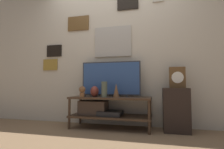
{
  "coord_description": "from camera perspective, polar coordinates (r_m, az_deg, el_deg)",
  "views": [
    {
      "loc": [
        0.71,
        -2.44,
        0.67
      ],
      "look_at": [
        0.03,
        0.27,
        0.85
      ],
      "focal_mm": 28.0,
      "sensor_mm": 36.0,
      "label": 1
    }
  ],
  "objects": [
    {
      "name": "decorative_bust",
      "position": [
        2.77,
        -9.71,
        -5.29
      ],
      "size": [
        0.1,
        0.1,
        0.17
      ],
      "color": "brown",
      "rests_on": "media_console"
    },
    {
      "name": "vase_tall_ceramic",
      "position": [
        2.68,
        -2.53,
        -4.89
      ],
      "size": [
        0.09,
        0.09,
        0.24
      ],
      "color": "#4C5647",
      "rests_on": "media_console"
    },
    {
      "name": "ground_plane",
      "position": [
        2.63,
        -2.14,
        -18.49
      ],
      "size": [
        12.0,
        12.0,
        0.0
      ],
      "primitive_type": "plane",
      "color": "#846647"
    },
    {
      "name": "media_console",
      "position": [
        2.85,
        -2.52,
        -10.91
      ],
      "size": [
        1.28,
        0.47,
        0.49
      ],
      "color": "#422D1E",
      "rests_on": "ground_plane"
    },
    {
      "name": "side_table",
      "position": [
        2.8,
        20.12,
        -10.69
      ],
      "size": [
        0.37,
        0.36,
        0.64
      ],
      "color": "black",
      "rests_on": "ground_plane"
    },
    {
      "name": "mantel_clock",
      "position": [
        2.81,
        20.51,
        -0.93
      ],
      "size": [
        0.23,
        0.11,
        0.32
      ],
      "color": "brown",
      "rests_on": "side_table"
    },
    {
      "name": "vase_urn_stoneware",
      "position": [
        2.84,
        -5.72,
        -5.52
      ],
      "size": [
        0.13,
        0.14,
        0.17
      ],
      "color": "brown",
      "rests_on": "media_console"
    },
    {
      "name": "candle_jar",
      "position": [
        2.93,
        -9.72,
        -5.92
      ],
      "size": [
        0.09,
        0.09,
        0.12
      ],
      "color": "#C1B29E",
      "rests_on": "media_console"
    },
    {
      "name": "vase_slim_bronze",
      "position": [
        2.7,
        1.38,
        -5.21
      ],
      "size": [
        0.1,
        0.1,
        0.21
      ],
      "color": "brown",
      "rests_on": "media_console"
    },
    {
      "name": "television",
      "position": [
        2.91,
        -0.44,
        -1.29
      ],
      "size": [
        0.99,
        0.05,
        0.58
      ],
      "color": "#333338",
      "rests_on": "media_console"
    },
    {
      "name": "wall_back",
      "position": [
        3.15,
        0.81,
        8.96
      ],
      "size": [
        6.4,
        0.08,
        2.7
      ],
      "color": "beige",
      "rests_on": "ground_plane"
    }
  ]
}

